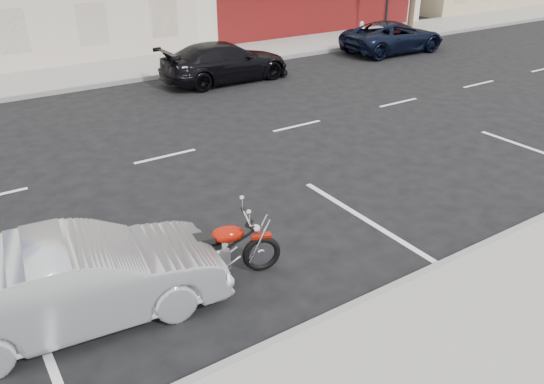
{
  "coord_description": "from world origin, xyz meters",
  "views": [
    {
      "loc": [
        -6.41,
        -11.51,
        5.13
      ],
      "look_at": [
        -1.73,
        -4.39,
        0.8
      ],
      "focal_mm": 35.0,
      "sensor_mm": 36.0,
      "label": 1
    }
  ],
  "objects": [
    {
      "name": "ground",
      "position": [
        0.0,
        0.0,
        0.0
      ],
      "size": [
        120.0,
        120.0,
        0.0
      ],
      "primitive_type": "plane",
      "color": "black",
      "rests_on": "ground"
    },
    {
      "name": "car_far",
      "position": [
        2.66,
        5.34,
        0.69
      ],
      "size": [
        4.79,
        1.96,
        1.39
      ],
      "primitive_type": "imported",
      "rotation": [
        0.0,
        0.0,
        1.57
      ],
      "color": "black",
      "rests_on": "ground"
    },
    {
      "name": "motorcycle",
      "position": [
        -2.55,
        -5.36,
        0.46
      ],
      "size": [
        1.97,
        0.88,
        1.02
      ],
      "rotation": [
        0.0,
        0.0,
        -0.31
      ],
      "color": "black",
      "rests_on": "ground"
    },
    {
      "name": "fire_hydrant",
      "position": [
        12.0,
        8.5,
        0.53
      ],
      "size": [
        0.2,
        0.2,
        0.72
      ],
      "color": "beige",
      "rests_on": "sidewalk_far"
    },
    {
      "name": "suv_far",
      "position": [
        11.2,
        5.53,
        0.67
      ],
      "size": [
        4.88,
        2.37,
        1.34
      ],
      "primitive_type": "imported",
      "rotation": [
        0.0,
        0.0,
        1.54
      ],
      "color": "black",
      "rests_on": "ground"
    },
    {
      "name": "sedan_silver",
      "position": [
        -5.35,
        -4.99,
        0.67
      ],
      "size": [
        4.22,
        1.86,
        1.35
      ],
      "primitive_type": "imported",
      "rotation": [
        0.0,
        0.0,
        1.46
      ],
      "color": "#A9ADB1",
      "rests_on": "ground"
    }
  ]
}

